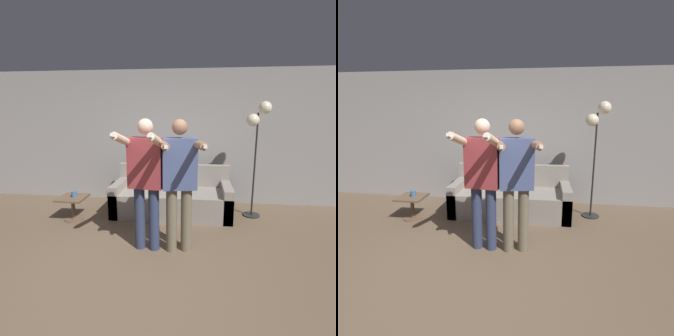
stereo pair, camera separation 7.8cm
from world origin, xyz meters
The scene contains 9 objects.
ground_plane centered at (0.00, 0.00, 0.00)m, with size 16.00×16.00×0.00m, color brown.
wall_back centered at (0.00, 2.67, 1.30)m, with size 10.00×0.05×2.60m.
couch centered at (0.32, 1.96, 0.27)m, with size 2.07×0.88×0.84m.
person_left centered at (0.12, 0.65, 1.01)m, with size 0.55×0.69×1.73m.
person_right centered at (0.55, 0.65, 1.00)m, with size 0.58×0.74×1.73m.
cat centered at (0.07, 2.29, 0.91)m, with size 0.51×0.11×0.17m.
floor_lamp centered at (1.74, 2.00, 1.57)m, with size 0.39×0.29×1.98m.
side_table centered at (-1.32, 1.47, 0.29)m, with size 0.45×0.45×0.40m.
cup centered at (-1.29, 1.48, 0.45)m, with size 0.09×0.09×0.10m.
Camera 1 is at (0.78, -2.52, 1.82)m, focal length 28.00 mm.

